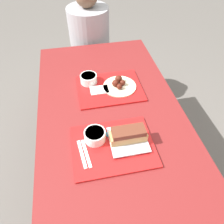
# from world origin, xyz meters

# --- Properties ---
(ground_plane) EXTENTS (12.00, 12.00, 0.00)m
(ground_plane) POSITION_xyz_m (0.00, 0.00, 0.00)
(ground_plane) COLOR #605B56
(picnic_table) EXTENTS (0.86, 1.75, 0.76)m
(picnic_table) POSITION_xyz_m (0.00, 0.00, 0.67)
(picnic_table) COLOR maroon
(picnic_table) RESTS_ON ground_plane
(picnic_bench_far) EXTENTS (0.82, 0.28, 0.47)m
(picnic_bench_far) POSITION_xyz_m (0.00, 1.10, 0.39)
(picnic_bench_far) COLOR maroon
(picnic_bench_far) RESTS_ON ground_plane
(tray_near) EXTENTS (0.42, 0.33, 0.01)m
(tray_near) POSITION_xyz_m (-0.04, -0.19, 0.77)
(tray_near) COLOR red
(tray_near) RESTS_ON picnic_table
(tray_far) EXTENTS (0.42, 0.33, 0.01)m
(tray_far) POSITION_xyz_m (0.03, 0.27, 0.77)
(tray_far) COLOR red
(tray_far) RESTS_ON picnic_table
(bowl_coleslaw_near) EXTENTS (0.11, 0.11, 0.06)m
(bowl_coleslaw_near) POSITION_xyz_m (-0.12, -0.13, 0.81)
(bowl_coleslaw_near) COLOR white
(bowl_coleslaw_near) RESTS_ON tray_near
(brisket_sandwich_plate) EXTENTS (0.19, 0.19, 0.09)m
(brisket_sandwich_plate) POSITION_xyz_m (0.04, -0.17, 0.81)
(brisket_sandwich_plate) COLOR beige
(brisket_sandwich_plate) RESTS_ON tray_near
(plastic_fork_near) EXTENTS (0.04, 0.17, 0.00)m
(plastic_fork_near) POSITION_xyz_m (-0.20, -0.21, 0.78)
(plastic_fork_near) COLOR white
(plastic_fork_near) RESTS_ON tray_near
(plastic_knife_near) EXTENTS (0.04, 0.17, 0.00)m
(plastic_knife_near) POSITION_xyz_m (-0.18, -0.21, 0.78)
(plastic_knife_near) COLOR white
(plastic_knife_near) RESTS_ON tray_near
(condiment_packet) EXTENTS (0.04, 0.03, 0.01)m
(condiment_packet) POSITION_xyz_m (-0.04, -0.11, 0.78)
(condiment_packet) COLOR teal
(condiment_packet) RESTS_ON tray_near
(bowl_coleslaw_far) EXTENTS (0.11, 0.11, 0.06)m
(bowl_coleslaw_far) POSITION_xyz_m (-0.09, 0.35, 0.81)
(bowl_coleslaw_far) COLOR white
(bowl_coleslaw_far) RESTS_ON tray_far
(wings_plate_far) EXTENTS (0.22, 0.22, 0.06)m
(wings_plate_far) POSITION_xyz_m (0.10, 0.27, 0.79)
(wings_plate_far) COLOR beige
(wings_plate_far) RESTS_ON tray_far
(napkin_far) EXTENTS (0.12, 0.08, 0.01)m
(napkin_far) POSITION_xyz_m (-0.04, 0.25, 0.78)
(napkin_far) COLOR white
(napkin_far) RESTS_ON tray_far
(person_seated_across) EXTENTS (0.37, 0.37, 0.71)m
(person_seated_across) POSITION_xyz_m (0.00, 1.10, 0.76)
(person_seated_across) COLOR #9E9EA3
(person_seated_across) RESTS_ON picnic_bench_far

